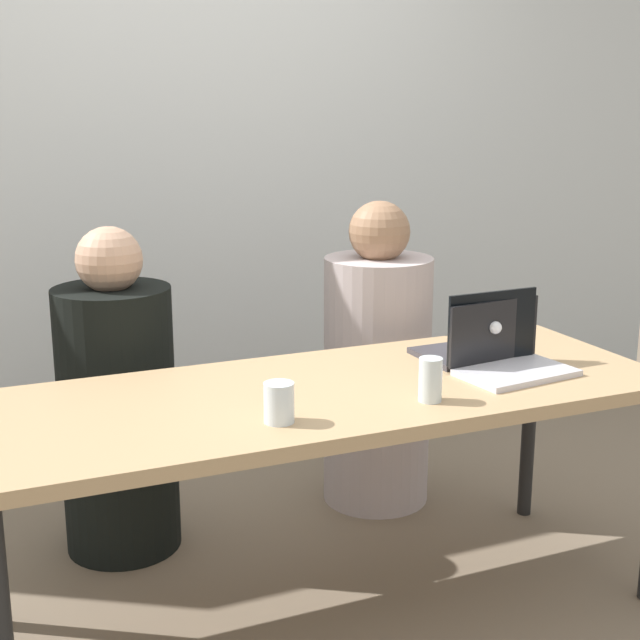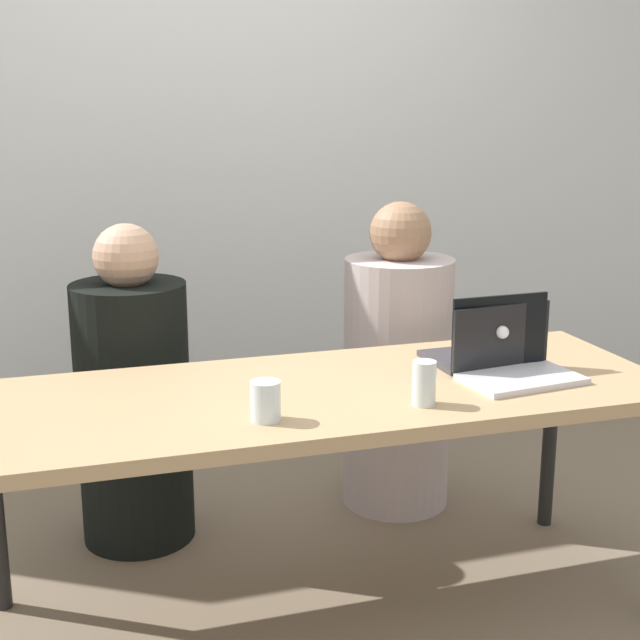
% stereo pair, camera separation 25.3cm
% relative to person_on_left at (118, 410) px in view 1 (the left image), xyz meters
% --- Properties ---
extents(ground_plane, '(12.00, 12.00, 0.00)m').
position_rel_person_on_left_xyz_m(ground_plane, '(0.48, -0.66, -0.49)').
color(ground_plane, '#776652').
extents(back_wall, '(5.09, 0.10, 2.63)m').
position_rel_person_on_left_xyz_m(back_wall, '(0.48, 0.90, 0.82)').
color(back_wall, silver).
rests_on(back_wall, ground).
extents(desk, '(1.96, 0.73, 0.71)m').
position_rel_person_on_left_xyz_m(desk, '(0.48, -0.66, 0.16)').
color(desk, tan).
rests_on(desk, ground).
extents(person_on_left, '(0.44, 0.44, 1.10)m').
position_rel_person_on_left_xyz_m(person_on_left, '(0.00, 0.00, 0.00)').
color(person_on_left, black).
rests_on(person_on_left, ground).
extents(person_on_right, '(0.41, 0.41, 1.14)m').
position_rel_person_on_left_xyz_m(person_on_right, '(0.97, 0.00, 0.02)').
color(person_on_right, '#BBABAB').
rests_on(person_on_right, ground).
extents(laptop_front_right, '(0.36, 0.26, 0.20)m').
position_rel_person_on_left_xyz_m(laptop_front_right, '(1.03, -0.73, 0.26)').
color(laptop_front_right, silver).
rests_on(laptop_front_right, desk).
extents(laptop_back_right, '(0.32, 0.28, 0.23)m').
position_rel_person_on_left_xyz_m(laptop_back_right, '(1.01, -0.58, 0.27)').
color(laptop_back_right, '#3A383E').
rests_on(laptop_back_right, desk).
extents(water_glass_right, '(0.06, 0.06, 0.12)m').
position_rel_person_on_left_xyz_m(water_glass_right, '(0.68, -0.87, 0.27)').
color(water_glass_right, silver).
rests_on(water_glass_right, desk).
extents(water_glass_left, '(0.08, 0.08, 0.10)m').
position_rel_person_on_left_xyz_m(water_glass_left, '(0.25, -0.86, 0.26)').
color(water_glass_left, silver).
rests_on(water_glass_left, desk).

